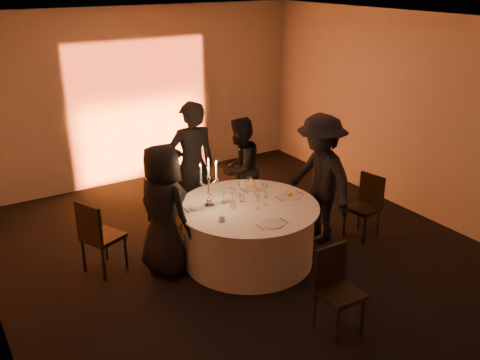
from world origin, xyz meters
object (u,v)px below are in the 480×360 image
guest_left (163,210)px  guest_back_right (240,169)px  chair_back_right (238,186)px  chair_left (97,233)px  coffee_cup (222,218)px  guest_back_left (192,166)px  guest_right (320,179)px  chair_back_left (175,191)px  chair_right (366,202)px  banquet_table (248,233)px  candelabra (209,190)px  chair_front (336,284)px

guest_left → guest_back_right: (1.61, 0.84, -0.05)m
guest_back_right → chair_back_right: bearing=-119.4°
chair_left → coffee_cup: size_ratio=8.84×
guest_back_left → coffee_cup: guest_back_left is taller
chair_left → guest_right: bearing=-127.3°
chair_back_left → guest_back_left: guest_back_left is taller
chair_right → chair_back_right: bearing=-150.9°
chair_left → chair_back_right: 2.40m
chair_left → coffee_cup: chair_left is taller
guest_left → coffee_cup: bearing=-151.9°
banquet_table → chair_back_right: 1.35m
guest_back_left → candelabra: size_ratio=2.91×
banquet_table → chair_left: 1.89m
chair_right → chair_front: size_ratio=0.96×
chair_front → candelabra: bearing=102.9°
chair_front → coffee_cup: chair_front is taller
guest_right → coffee_cup: (-1.64, -0.18, -0.10)m
guest_left → guest_back_left: guest_back_left is taller
banquet_table → chair_back_right: chair_back_right is taller
chair_back_right → chair_front: 2.93m
chair_left → guest_back_right: guest_back_right is taller
chair_front → guest_right: (1.14, 1.65, 0.38)m
chair_back_left → guest_right: 2.10m
coffee_cup → guest_back_right: bearing=51.1°
coffee_cup → candelabra: bearing=80.5°
chair_back_left → coffee_cup: bearing=98.6°
chair_back_left → guest_back_right: bearing=179.0°
chair_right → guest_back_left: guest_back_left is taller
guest_left → guest_back_left: (0.87, 0.93, 0.11)m
chair_back_right → guest_back_left: (-0.75, 0.04, 0.45)m
chair_back_left → chair_front: 3.10m
guest_back_right → guest_right: size_ratio=0.87×
banquet_table → chair_left: chair_left is taller
guest_back_left → chair_back_left: bearing=-28.5°
banquet_table → chair_right: 1.82m
chair_right → candelabra: (-2.22, 0.53, 0.50)m
guest_left → candelabra: bearing=-114.3°
banquet_table → coffee_cup: (-0.50, -0.20, 0.42)m
banquet_table → guest_back_left: (-0.15, 1.25, 0.56)m
chair_right → guest_right: guest_right is taller
chair_right → guest_back_right: size_ratio=0.57×
banquet_table → candelabra: bearing=150.6°
guest_right → chair_right: bearing=66.9°
chair_right → guest_right: bearing=-121.9°
coffee_cup → candelabra: candelabra is taller
banquet_table → chair_front: 1.68m
chair_back_left → guest_back_right: guest_back_right is taller
banquet_table → chair_right: bearing=-9.0°
chair_left → guest_left: (0.73, -0.38, 0.28)m
guest_left → candelabra: (0.59, -0.07, 0.16)m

